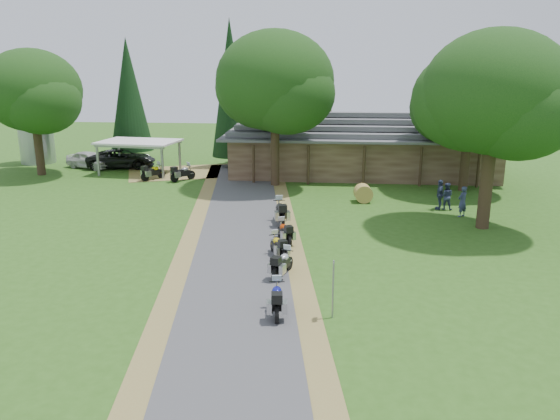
# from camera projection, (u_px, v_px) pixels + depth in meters

# --- Properties ---
(ground) EXTENTS (120.00, 120.00, 0.00)m
(ground) POSITION_uv_depth(u_px,v_px,m) (236.00, 289.00, 21.27)
(ground) COLOR #2D5718
(ground) RESTS_ON ground
(driveway) EXTENTS (51.95, 51.95, 0.00)m
(driveway) POSITION_uv_depth(u_px,v_px,m) (240.00, 254.00, 25.16)
(driveway) COLOR #404042
(driveway) RESTS_ON ground
(lodge) EXTENTS (21.40, 9.40, 4.90)m
(lodge) POSITION_uv_depth(u_px,v_px,m) (361.00, 143.00, 43.18)
(lodge) COLOR brown
(lodge) RESTS_ON ground
(silo) EXTENTS (3.10, 3.10, 5.88)m
(silo) POSITION_uv_depth(u_px,v_px,m) (35.00, 130.00, 47.55)
(silo) COLOR gray
(silo) RESTS_ON ground
(carport) EXTENTS (6.43, 4.70, 2.60)m
(carport) POSITION_uv_depth(u_px,v_px,m) (140.00, 157.00, 43.48)
(carport) COLOR white
(carport) RESTS_ON ground
(car_white_sedan) EXTENTS (4.15, 5.85, 1.80)m
(car_white_sedan) POSITION_uv_depth(u_px,v_px,m) (89.00, 158.00, 45.63)
(car_white_sedan) COLOR silver
(car_white_sedan) RESTS_ON ground
(car_dark_suv) EXTENTS (3.66, 6.44, 2.32)m
(car_dark_suv) POSITION_uv_depth(u_px,v_px,m) (121.00, 154.00, 45.72)
(car_dark_suv) COLOR black
(car_dark_suv) RESTS_ON ground
(motorcycle_row_a) EXTENTS (0.77, 1.85, 1.23)m
(motorcycle_row_a) POSITION_uv_depth(u_px,v_px,m) (277.00, 298.00, 19.04)
(motorcycle_row_a) COLOR navy
(motorcycle_row_a) RESTS_ON ground
(motorcycle_row_b) EXTENTS (1.07, 1.81, 1.18)m
(motorcycle_row_b) POSITION_uv_depth(u_px,v_px,m) (283.00, 262.00, 22.50)
(motorcycle_row_b) COLOR #A8ABAF
(motorcycle_row_b) RESTS_ON ground
(motorcycle_row_c) EXTENTS (1.18, 1.76, 1.15)m
(motorcycle_row_c) POSITION_uv_depth(u_px,v_px,m) (278.00, 245.00, 24.65)
(motorcycle_row_c) COLOR gold
(motorcycle_row_c) RESTS_ON ground
(motorcycle_row_d) EXTENTS (1.18, 1.80, 1.18)m
(motorcycle_row_d) POSITION_uv_depth(u_px,v_px,m) (284.00, 231.00, 26.68)
(motorcycle_row_d) COLOR #B93304
(motorcycle_row_d) RESTS_ON ground
(motorcycle_row_e) EXTENTS (1.13, 2.19, 1.43)m
(motorcycle_row_e) POSITION_uv_depth(u_px,v_px,m) (280.00, 211.00, 29.86)
(motorcycle_row_e) COLOR black
(motorcycle_row_e) RESTS_ON ground
(motorcycle_carport_a) EXTENTS (1.62, 1.90, 1.30)m
(motorcycle_carport_a) POSITION_uv_depth(u_px,v_px,m) (153.00, 171.00, 41.15)
(motorcycle_carport_a) COLOR #DEDD08
(motorcycle_carport_a) RESTS_ON ground
(motorcycle_carport_b) EXTENTS (1.70, 1.88, 1.31)m
(motorcycle_carport_b) POSITION_uv_depth(u_px,v_px,m) (183.00, 172.00, 40.77)
(motorcycle_carport_b) COLOR slate
(motorcycle_carport_b) RESTS_ON ground
(person_a) EXTENTS (0.73, 0.71, 2.09)m
(person_a) POSITION_uv_depth(u_px,v_px,m) (463.00, 199.00, 31.09)
(person_a) COLOR #333D5E
(person_a) RESTS_ON ground
(person_b) EXTENTS (0.62, 0.51, 1.93)m
(person_b) POSITION_uv_depth(u_px,v_px,m) (446.00, 194.00, 32.65)
(person_b) COLOR #333D5E
(person_b) RESTS_ON ground
(person_c) EXTENTS (0.60, 0.71, 2.13)m
(person_c) POSITION_uv_depth(u_px,v_px,m) (440.00, 192.00, 32.70)
(person_c) COLOR #333D5E
(person_c) RESTS_ON ground
(hay_bale) EXTENTS (1.22, 1.13, 1.12)m
(hay_bale) POSITION_uv_depth(u_px,v_px,m) (363.00, 193.00, 34.55)
(hay_bale) COLOR olive
(hay_bale) RESTS_ON ground
(sign_post) EXTENTS (0.38, 0.06, 2.10)m
(sign_post) POSITION_uv_depth(u_px,v_px,m) (333.00, 290.00, 18.63)
(sign_post) COLOR gray
(sign_post) RESTS_ON ground
(oak_lodge_left) EXTENTS (8.16, 8.16, 11.88)m
(oak_lodge_left) POSITION_uv_depth(u_px,v_px,m) (275.00, 102.00, 37.88)
(oak_lodge_left) COLOR #133610
(oak_lodge_left) RESTS_ON ground
(oak_lodge_right) EXTENTS (7.16, 7.16, 9.64)m
(oak_lodge_right) POSITION_uv_depth(u_px,v_px,m) (469.00, 120.00, 36.60)
(oak_lodge_right) COLOR #133610
(oak_lodge_right) RESTS_ON ground
(oak_driveway) EXTENTS (7.43, 7.43, 11.50)m
(oak_driveway) POSITION_uv_depth(u_px,v_px,m) (493.00, 120.00, 27.75)
(oak_driveway) COLOR #133610
(oak_driveway) RESTS_ON ground
(oak_silo) EXTENTS (7.37, 7.37, 10.55)m
(oak_silo) POSITION_uv_depth(u_px,v_px,m) (34.00, 107.00, 41.78)
(oak_silo) COLOR #133610
(oak_silo) RESTS_ON ground
(cedar_near) EXTENTS (3.37, 3.37, 12.13)m
(cedar_near) POSITION_uv_depth(u_px,v_px,m) (231.00, 94.00, 45.24)
(cedar_near) COLOR black
(cedar_near) RESTS_ON ground
(cedar_far) EXTENTS (3.74, 3.74, 10.75)m
(cedar_far) POSITION_uv_depth(u_px,v_px,m) (129.00, 100.00, 47.94)
(cedar_far) COLOR black
(cedar_far) RESTS_ON ground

